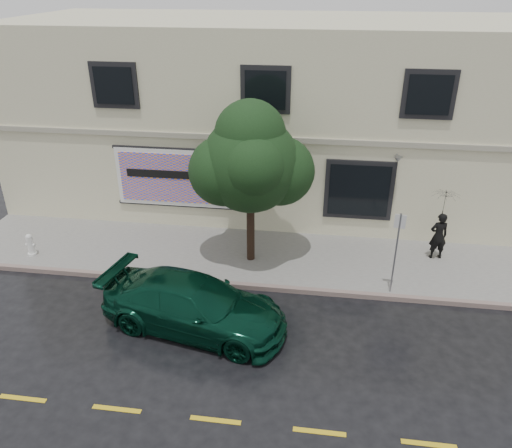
# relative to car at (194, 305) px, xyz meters

# --- Properties ---
(ground) EXTENTS (90.00, 90.00, 0.00)m
(ground) POSITION_rel_car_xyz_m (1.18, 0.50, -0.72)
(ground) COLOR black
(ground) RESTS_ON ground
(sidewalk) EXTENTS (20.00, 3.50, 0.15)m
(sidewalk) POSITION_rel_car_xyz_m (1.18, 3.75, -0.65)
(sidewalk) COLOR gray
(sidewalk) RESTS_ON ground
(curb) EXTENTS (20.00, 0.18, 0.16)m
(curb) POSITION_rel_car_xyz_m (1.18, 2.00, -0.65)
(curb) COLOR slate
(curb) RESTS_ON ground
(road_marking) EXTENTS (19.00, 0.12, 0.01)m
(road_marking) POSITION_rel_car_xyz_m (1.18, -3.00, -0.71)
(road_marking) COLOR gold
(road_marking) RESTS_ON ground
(building) EXTENTS (20.00, 8.12, 7.00)m
(building) POSITION_rel_car_xyz_m (1.18, 9.50, 2.78)
(building) COLOR beige
(building) RESTS_ON ground
(billboard) EXTENTS (4.30, 0.16, 2.20)m
(billboard) POSITION_rel_car_xyz_m (-2.02, 5.42, 1.33)
(billboard) COLOR white
(billboard) RESTS_ON ground
(car) EXTENTS (5.29, 3.16, 1.44)m
(car) POSITION_rel_car_xyz_m (0.00, 0.00, 0.00)
(car) COLOR #083323
(car) RESTS_ON ground
(pedestrian) EXTENTS (0.65, 0.49, 1.60)m
(pedestrian) POSITION_rel_car_xyz_m (6.95, 4.40, 0.23)
(pedestrian) COLOR black
(pedestrian) RESTS_ON sidewalk
(umbrella) EXTENTS (1.00, 1.00, 0.69)m
(umbrella) POSITION_rel_car_xyz_m (6.95, 4.40, 1.37)
(umbrella) COLOR black
(umbrella) RESTS_ON pedestrian
(street_tree) EXTENTS (2.94, 2.94, 4.74)m
(street_tree) POSITION_rel_car_xyz_m (0.98, 3.50, 2.69)
(street_tree) COLOR #301E15
(street_tree) RESTS_ON sidewalk
(fire_hydrant) EXTENTS (0.31, 0.29, 0.76)m
(fire_hydrant) POSITION_rel_car_xyz_m (-6.23, 2.75, -0.20)
(fire_hydrant) COLOR silver
(fire_hydrant) RESTS_ON sidewalk
(sign_pole) EXTENTS (0.31, 0.08, 2.54)m
(sign_pole) POSITION_rel_car_xyz_m (5.31, 2.20, 0.96)
(sign_pole) COLOR #9C9EA4
(sign_pole) RESTS_ON sidewalk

